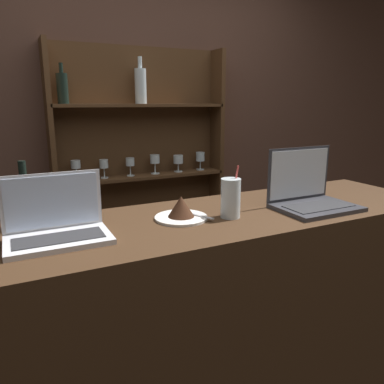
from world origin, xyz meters
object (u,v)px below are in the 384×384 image
Objects in this scene: laptop_near at (56,225)px; water_glass at (231,198)px; laptop_far at (310,195)px; cake_plate at (181,210)px; wine_bottle_dark at (26,202)px.

laptop_near is 0.65m from water_glass.
laptop_far is (1.03, -0.07, 0.01)m from laptop_near.
water_glass is at bearing -19.60° from cake_plate.
laptop_far reaches higher than cake_plate.
wine_bottle_dark is (-0.73, 0.23, 0.02)m from water_glass.
laptop_near is 1.35× the size of wine_bottle_dark.
laptop_near is 0.46m from cake_plate.
cake_plate is 0.57m from wine_bottle_dark.
laptop_near is at bearing -177.53° from cake_plate.
laptop_far is at bearing -4.05° from water_glass.
water_glass is 0.85× the size of wine_bottle_dark.
cake_plate is at bearing 170.75° from laptop_far.
cake_plate is 1.01× the size of water_glass.
laptop_far is 0.39m from water_glass.
water_glass is (0.65, -0.05, 0.03)m from laptop_near.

